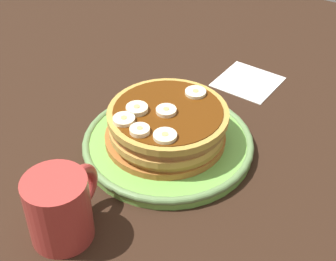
{
  "coord_description": "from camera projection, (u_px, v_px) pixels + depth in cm",
  "views": [
    {
      "loc": [
        -53.49,
        -31.07,
        52.64
      ],
      "look_at": [
        0.0,
        0.0,
        3.75
      ],
      "focal_mm": 53.65,
      "sensor_mm": 36.0,
      "label": 1
    }
  ],
  "objects": [
    {
      "name": "ground_plane",
      "position": [
        168.0,
        156.0,
        0.82
      ],
      "size": [
        140.0,
        140.0,
        3.0
      ],
      "primitive_type": "cube",
      "color": "black"
    },
    {
      "name": "coffee_mug",
      "position": [
        61.0,
        206.0,
        0.64
      ],
      "size": [
        12.09,
        8.39,
        9.77
      ],
      "color": "#B23833",
      "rests_on": "ground_plane"
    },
    {
      "name": "plate",
      "position": [
        168.0,
        143.0,
        0.8
      ],
      "size": [
        27.41,
        27.41,
        2.12
      ],
      "color": "#72B74C",
      "rests_on": "ground_plane"
    },
    {
      "name": "banana_slice_3",
      "position": [
        124.0,
        120.0,
        0.74
      ],
      "size": [
        3.34,
        3.34,
        0.82
      ],
      "color": "beige",
      "rests_on": "pancake_stack"
    },
    {
      "name": "banana_slice_4",
      "position": [
        196.0,
        93.0,
        0.8
      ],
      "size": [
        3.39,
        3.39,
        0.74
      ],
      "color": "#F5F0C3",
      "rests_on": "pancake_stack"
    },
    {
      "name": "banana_slice_2",
      "position": [
        165.0,
        136.0,
        0.71
      ],
      "size": [
        3.44,
        3.44,
        0.81
      ],
      "color": "beige",
      "rests_on": "pancake_stack"
    },
    {
      "name": "napkin",
      "position": [
        248.0,
        81.0,
        0.97
      ],
      "size": [
        11.94,
        11.94,
        0.3
      ],
      "primitive_type": "cube",
      "rotation": [
        0.0,
        0.0,
        -0.09
      ],
      "color": "white",
      "rests_on": "ground_plane"
    },
    {
      "name": "banana_slice_1",
      "position": [
        137.0,
        109.0,
        0.76
      ],
      "size": [
        3.39,
        3.39,
        0.99
      ],
      "color": "beige",
      "rests_on": "pancake_stack"
    },
    {
      "name": "pancake_stack",
      "position": [
        167.0,
        126.0,
        0.78
      ],
      "size": [
        19.36,
        19.54,
        5.9
      ],
      "color": "#AA632B",
      "rests_on": "plate"
    },
    {
      "name": "banana_slice_0",
      "position": [
        169.0,
        112.0,
        0.76
      ],
      "size": [
        3.14,
        3.14,
        0.86
      ],
      "color": "#FAE2B6",
      "rests_on": "pancake_stack"
    },
    {
      "name": "banana_slice_5",
      "position": [
        140.0,
        130.0,
        0.72
      ],
      "size": [
        2.96,
        2.96,
        0.96
      ],
      "color": "#FCE6B9",
      "rests_on": "pancake_stack"
    }
  ]
}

